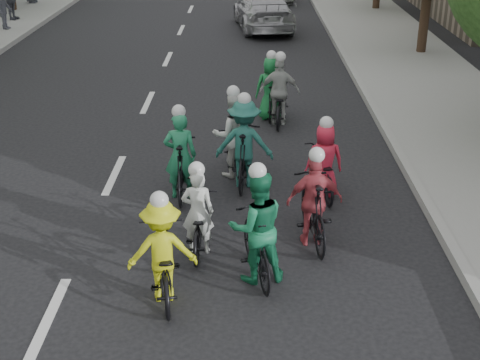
{
  "coord_description": "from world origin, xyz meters",
  "views": [
    {
      "loc": [
        2.73,
        -7.6,
        5.48
      ],
      "look_at": [
        2.62,
        2.5,
        1.0
      ],
      "focal_mm": 50.0,
      "sensor_mm": 36.0,
      "label": 1
    }
  ],
  "objects_px": {
    "cyclist_5": "(181,164)",
    "cyclist_9": "(271,94)",
    "cyclist_8": "(279,99)",
    "spectator_0": "(4,7)",
    "cyclist_7": "(244,149)",
    "cyclist_0": "(198,221)",
    "cyclist_6": "(233,143)",
    "cyclist_1": "(257,235)",
    "follow_car_lead": "(263,11)",
    "cyclist_2": "(163,258)",
    "cyclist_3": "(314,206)",
    "cyclist_4": "(324,168)"
  },
  "relations": [
    {
      "from": "cyclist_5",
      "to": "cyclist_9",
      "type": "relative_size",
      "value": 1.06
    },
    {
      "from": "cyclist_8",
      "to": "spectator_0",
      "type": "xyz_separation_m",
      "value": [
        -10.5,
        11.11,
        0.41
      ]
    },
    {
      "from": "cyclist_8",
      "to": "spectator_0",
      "type": "height_order",
      "value": "spectator_0"
    },
    {
      "from": "cyclist_7",
      "to": "cyclist_8",
      "type": "height_order",
      "value": "cyclist_7"
    },
    {
      "from": "cyclist_0",
      "to": "cyclist_6",
      "type": "relative_size",
      "value": 0.86
    },
    {
      "from": "cyclist_5",
      "to": "cyclist_9",
      "type": "height_order",
      "value": "cyclist_5"
    },
    {
      "from": "cyclist_1",
      "to": "follow_car_lead",
      "type": "bearing_deg",
      "value": -103.38
    },
    {
      "from": "cyclist_5",
      "to": "follow_car_lead",
      "type": "height_order",
      "value": "cyclist_5"
    },
    {
      "from": "cyclist_1",
      "to": "cyclist_6",
      "type": "bearing_deg",
      "value": -95.73
    },
    {
      "from": "cyclist_1",
      "to": "follow_car_lead",
      "type": "xyz_separation_m",
      "value": [
        0.5,
        19.1,
        0.02
      ]
    },
    {
      "from": "cyclist_0",
      "to": "cyclist_8",
      "type": "height_order",
      "value": "cyclist_8"
    },
    {
      "from": "cyclist_2",
      "to": "cyclist_3",
      "type": "xyz_separation_m",
      "value": [
        2.29,
        1.63,
        0.03
      ]
    },
    {
      "from": "cyclist_1",
      "to": "cyclist_0",
      "type": "bearing_deg",
      "value": -53.9
    },
    {
      "from": "cyclist_2",
      "to": "cyclist_4",
      "type": "bearing_deg",
      "value": -136.31
    },
    {
      "from": "cyclist_6",
      "to": "cyclist_9",
      "type": "height_order",
      "value": "cyclist_6"
    },
    {
      "from": "cyclist_0",
      "to": "follow_car_lead",
      "type": "height_order",
      "value": "cyclist_0"
    },
    {
      "from": "cyclist_0",
      "to": "cyclist_6",
      "type": "bearing_deg",
      "value": -97.94
    },
    {
      "from": "cyclist_0",
      "to": "cyclist_7",
      "type": "relative_size",
      "value": 0.84
    },
    {
      "from": "cyclist_4",
      "to": "cyclist_2",
      "type": "bearing_deg",
      "value": 47.29
    },
    {
      "from": "cyclist_0",
      "to": "cyclist_7",
      "type": "bearing_deg",
      "value": -104.19
    },
    {
      "from": "cyclist_8",
      "to": "cyclist_9",
      "type": "height_order",
      "value": "cyclist_8"
    },
    {
      "from": "follow_car_lead",
      "to": "cyclist_4",
      "type": "bearing_deg",
      "value": 85.57
    },
    {
      "from": "cyclist_4",
      "to": "spectator_0",
      "type": "xyz_separation_m",
      "value": [
        -11.16,
        15.31,
        0.48
      ]
    },
    {
      "from": "follow_car_lead",
      "to": "cyclist_0",
      "type": "bearing_deg",
      "value": 78.21
    },
    {
      "from": "cyclist_1",
      "to": "cyclist_5",
      "type": "distance_m",
      "value": 3.24
    },
    {
      "from": "cyclist_9",
      "to": "follow_car_lead",
      "type": "distance_m",
      "value": 11.53
    },
    {
      "from": "cyclist_6",
      "to": "cyclist_8",
      "type": "distance_m",
      "value": 3.42
    },
    {
      "from": "cyclist_0",
      "to": "cyclist_9",
      "type": "bearing_deg",
      "value": -100.24
    },
    {
      "from": "cyclist_1",
      "to": "cyclist_5",
      "type": "height_order",
      "value": "cyclist_1"
    },
    {
      "from": "follow_car_lead",
      "to": "spectator_0",
      "type": "relative_size",
      "value": 2.89
    },
    {
      "from": "cyclist_8",
      "to": "cyclist_2",
      "type": "bearing_deg",
      "value": 81.07
    },
    {
      "from": "cyclist_2",
      "to": "follow_car_lead",
      "type": "xyz_separation_m",
      "value": [
        1.84,
        19.61,
        0.13
      ]
    },
    {
      "from": "cyclist_4",
      "to": "follow_car_lead",
      "type": "bearing_deg",
      "value": -92.66
    },
    {
      "from": "cyclist_1",
      "to": "cyclist_2",
      "type": "relative_size",
      "value": 0.99
    },
    {
      "from": "cyclist_9",
      "to": "cyclist_2",
      "type": "bearing_deg",
      "value": 80.78
    },
    {
      "from": "cyclist_7",
      "to": "cyclist_6",
      "type": "bearing_deg",
      "value": -60.17
    },
    {
      "from": "cyclist_5",
      "to": "cyclist_6",
      "type": "xyz_separation_m",
      "value": [
        0.97,
        1.02,
        0.04
      ]
    },
    {
      "from": "follow_car_lead",
      "to": "cyclist_8",
      "type": "bearing_deg",
      "value": 83.41
    },
    {
      "from": "cyclist_1",
      "to": "follow_car_lead",
      "type": "height_order",
      "value": "cyclist_1"
    },
    {
      "from": "cyclist_7",
      "to": "cyclist_9",
      "type": "bearing_deg",
      "value": -93.75
    },
    {
      "from": "spectator_0",
      "to": "cyclist_5",
      "type": "bearing_deg",
      "value": -149.19
    },
    {
      "from": "cyclist_7",
      "to": "cyclist_3",
      "type": "bearing_deg",
      "value": 121.5
    },
    {
      "from": "cyclist_0",
      "to": "follow_car_lead",
      "type": "relative_size",
      "value": 0.32
    },
    {
      "from": "cyclist_5",
      "to": "cyclist_7",
      "type": "distance_m",
      "value": 1.31
    },
    {
      "from": "cyclist_2",
      "to": "cyclist_6",
      "type": "distance_m",
      "value": 4.55
    },
    {
      "from": "cyclist_2",
      "to": "cyclist_8",
      "type": "height_order",
      "value": "cyclist_8"
    },
    {
      "from": "cyclist_5",
      "to": "cyclist_6",
      "type": "distance_m",
      "value": 1.41
    },
    {
      "from": "cyclist_9",
      "to": "spectator_0",
      "type": "relative_size",
      "value": 1.0
    },
    {
      "from": "cyclist_8",
      "to": "cyclist_5",
      "type": "bearing_deg",
      "value": 69.94
    },
    {
      "from": "cyclist_4",
      "to": "cyclist_6",
      "type": "bearing_deg",
      "value": -34.48
    }
  ]
}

